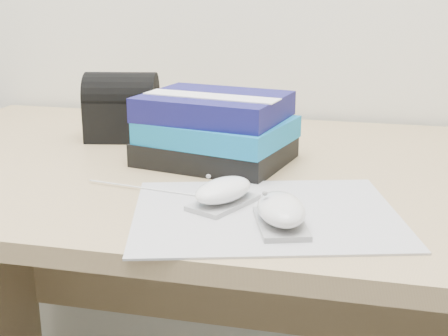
% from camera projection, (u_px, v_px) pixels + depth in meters
% --- Properties ---
extents(desk, '(1.60, 0.80, 0.73)m').
position_uv_depth(desk, '(297.00, 275.00, 1.21)').
color(desk, tan).
rests_on(desk, ground).
extents(mousepad, '(0.43, 0.38, 0.00)m').
position_uv_depth(mousepad, '(266.00, 214.00, 0.87)').
color(mousepad, '#97969E').
rests_on(mousepad, desk).
extents(mouse_rear, '(0.10, 0.12, 0.04)m').
position_uv_depth(mouse_rear, '(223.00, 192.00, 0.90)').
color(mouse_rear, '#A5A5A7').
rests_on(mouse_rear, mousepad).
extents(mouse_front, '(0.09, 0.13, 0.05)m').
position_uv_depth(mouse_front, '(281.00, 212.00, 0.82)').
color(mouse_front, '#959598').
rests_on(mouse_front, mousepad).
extents(usb_cable, '(0.20, 0.04, 0.00)m').
position_uv_depth(usb_cable, '(145.00, 188.00, 0.97)').
color(usb_cable, white).
rests_on(usb_cable, mousepad).
extents(book_stack, '(0.29, 0.25, 0.12)m').
position_uv_depth(book_stack, '(216.00, 129.00, 1.11)').
color(book_stack, black).
rests_on(book_stack, desk).
extents(pouch, '(0.16, 0.13, 0.14)m').
position_uv_depth(pouch, '(122.00, 107.00, 1.27)').
color(pouch, black).
rests_on(pouch, desk).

